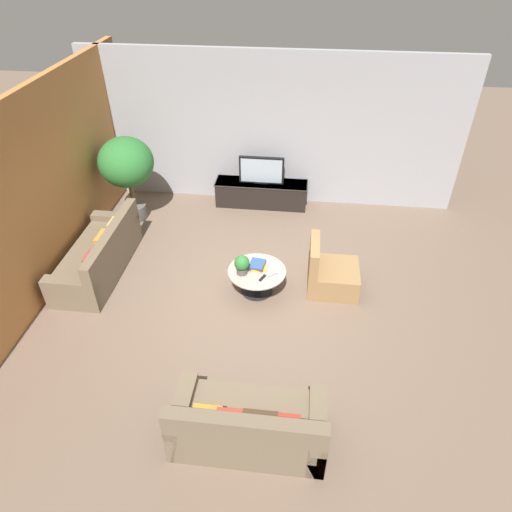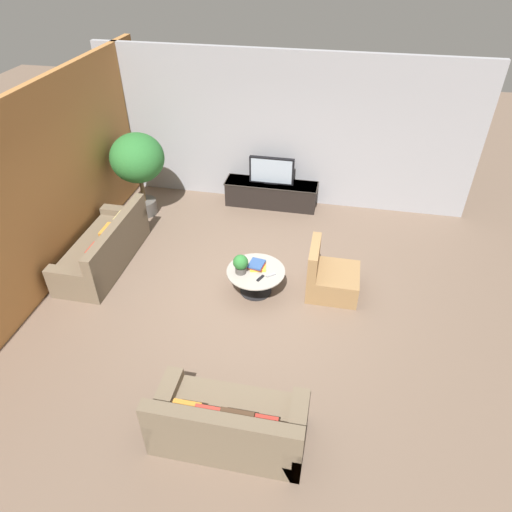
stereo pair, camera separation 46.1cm
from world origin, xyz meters
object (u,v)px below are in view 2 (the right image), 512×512
couch_by_wall (105,249)px  couch_near_entry (228,425)px  television (272,171)px  potted_palm_tall (138,161)px  potted_plant_tabletop (241,264)px  armchair_wicker (330,278)px  coffee_table (256,277)px  media_console (271,194)px

couch_by_wall → couch_near_entry: size_ratio=1.20×
couch_by_wall → television: bearing=135.5°
potted_palm_tall → potted_plant_tabletop: 3.22m
armchair_wicker → potted_plant_tabletop: 1.45m
coffee_table → potted_plant_tabletop: potted_plant_tabletop is taller
potted_palm_tall → coffee_table: bearing=-35.9°
couch_by_wall → potted_plant_tabletop: bearing=82.6°
coffee_table → armchair_wicker: armchair_wicker is taller
media_console → couch_by_wall: size_ratio=0.91×
media_console → couch_by_wall: bearing=-134.4°
television → potted_plant_tabletop: (0.00, -2.83, -0.19)m
couch_by_wall → armchair_wicker: (3.84, -0.00, -0.01)m
couch_near_entry → armchair_wicker: armchair_wicker is taller
television → armchair_wicker: 2.91m
potted_plant_tabletop → coffee_table: bearing=21.1°
potted_palm_tall → potted_plant_tabletop: bearing=-39.5°
couch_near_entry → potted_palm_tall: (-2.88, 4.55, 0.85)m
coffee_table → television: bearing=94.7°
coffee_table → couch_near_entry: bearing=-85.5°
television → couch_by_wall: 3.56m
television → couch_near_entry: television is taller
couch_near_entry → armchair_wicker: bearing=-108.3°
coffee_table → couch_by_wall: couch_by_wall is taller
armchair_wicker → potted_plant_tabletop: bearing=103.0°
television → media_console: bearing=90.0°
coffee_table → couch_near_entry: couch_near_entry is taller
armchair_wicker → potted_palm_tall: potted_palm_tall is taller
television → potted_palm_tall: bearing=-161.6°
media_console → television: bearing=-90.0°
couch_near_entry → armchair_wicker: size_ratio=2.01×
media_console → armchair_wicker: bearing=-61.3°
coffee_table → couch_near_entry: (0.21, -2.62, -0.00)m
couch_near_entry → potted_plant_tabletop: couch_near_entry is taller
media_console → couch_near_entry: size_ratio=1.10×
coffee_table → potted_palm_tall: bearing=144.1°
television → couch_by_wall: bearing=-134.5°
couch_by_wall → armchair_wicker: size_ratio=2.42×
potted_plant_tabletop → television: bearing=90.1°
media_console → coffee_table: size_ratio=2.05×
television → coffee_table: 2.80m
potted_palm_tall → potted_plant_tabletop: size_ratio=5.25×
media_console → armchair_wicker: 2.87m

